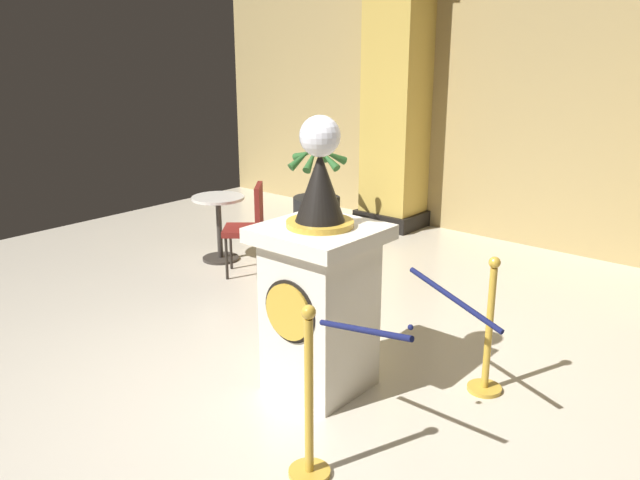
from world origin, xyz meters
name	(u,v)px	position (x,y,z in m)	size (l,w,h in m)	color
ground_plane	(292,391)	(0.00, 0.00, 0.00)	(10.43, 10.43, 0.00)	beige
back_wall	(561,79)	(0.00, 4.43, 1.95)	(10.43, 0.16, 3.90)	tan
pedestal_clock	(320,288)	(0.10, 0.18, 0.75)	(0.75, 0.75, 1.92)	silver
stanchion_near	(309,418)	(0.70, -0.61, 0.36)	(0.24, 0.24, 1.04)	gold
stanchion_far	(488,346)	(1.02, 0.89, 0.34)	(0.24, 0.24, 0.99)	gold
velvet_rope	(411,314)	(0.86, 0.14, 0.79)	(0.93, 0.95, 0.22)	#141947
column_left	(399,82)	(-1.93, 4.12, 1.86)	(0.85, 0.85, 3.75)	black
potted_palm_left	(317,210)	(-2.30, 2.95, 0.35)	(0.79, 0.74, 1.20)	black
cafe_table	(219,220)	(-2.57, 1.60, 0.46)	(0.58, 0.58, 0.73)	#332D28
cafe_chair_red	(250,222)	(-1.96, 1.50, 0.57)	(0.56, 0.56, 0.96)	black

